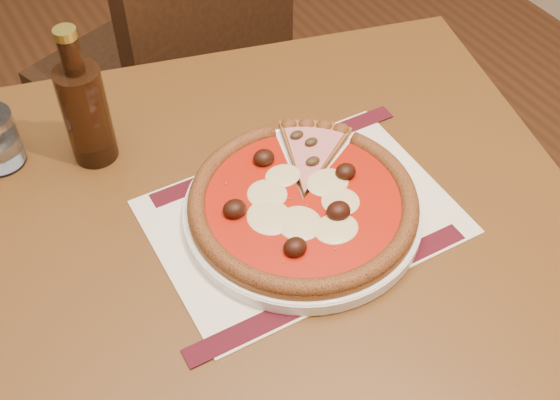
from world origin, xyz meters
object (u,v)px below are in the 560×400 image
object	(u,v)px
table	(287,271)
bottle	(85,110)
chair_far	(182,58)
pizza	(303,202)
plate	(303,212)

from	to	relation	value
table	bottle	distance (m)	0.36
chair_far	pizza	world-z (taller)	chair_far
plate	table	bearing A→B (deg)	-175.17
pizza	bottle	distance (m)	0.32
table	pizza	size ratio (longest dim) A/B	3.26
pizza	table	bearing A→B (deg)	-175.84
pizza	bottle	bearing A→B (deg)	127.43
bottle	table	bearing A→B (deg)	-56.33
bottle	plate	bearing A→B (deg)	-52.50
table	plate	distance (m)	0.11
pizza	chair_far	bearing A→B (deg)	80.39
plate	bottle	world-z (taller)	bottle
pizza	bottle	world-z (taller)	bottle
chair_far	pizza	size ratio (longest dim) A/B	3.13
chair_far	plate	xyz separation A→B (m)	(-0.12, -0.68, 0.22)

